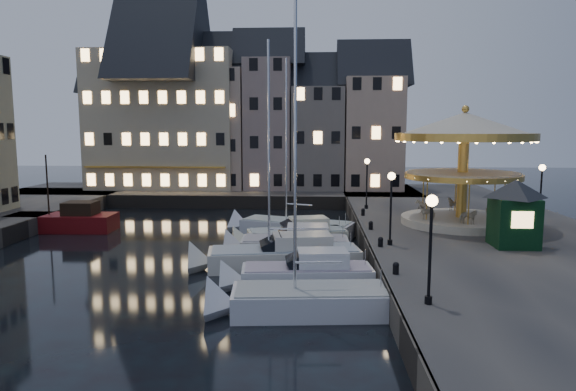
# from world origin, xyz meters

# --- Properties ---
(ground) EXTENTS (160.00, 160.00, 0.00)m
(ground) POSITION_xyz_m (0.00, 0.00, 0.00)
(ground) COLOR black
(ground) RESTS_ON ground
(quay_east) EXTENTS (16.00, 56.00, 1.30)m
(quay_east) POSITION_xyz_m (14.00, 6.00, 0.65)
(quay_east) COLOR #474442
(quay_east) RESTS_ON ground
(quay_north) EXTENTS (44.00, 12.00, 1.30)m
(quay_north) POSITION_xyz_m (-8.00, 28.00, 0.65)
(quay_north) COLOR #474442
(quay_north) RESTS_ON ground
(quaywall_e) EXTENTS (0.15, 44.00, 1.30)m
(quaywall_e) POSITION_xyz_m (6.00, 6.00, 0.65)
(quaywall_e) COLOR #47423A
(quaywall_e) RESTS_ON ground
(quaywall_n) EXTENTS (48.00, 0.15, 1.30)m
(quaywall_n) POSITION_xyz_m (-6.00, 22.00, 0.65)
(quaywall_n) COLOR #47423A
(quaywall_n) RESTS_ON ground
(streetlamp_a) EXTENTS (0.44, 0.44, 4.17)m
(streetlamp_a) POSITION_xyz_m (7.20, -9.00, 4.02)
(streetlamp_a) COLOR black
(streetlamp_a) RESTS_ON quay_east
(streetlamp_b) EXTENTS (0.44, 0.44, 4.17)m
(streetlamp_b) POSITION_xyz_m (7.20, 1.00, 4.02)
(streetlamp_b) COLOR black
(streetlamp_b) RESTS_ON quay_east
(streetlamp_c) EXTENTS (0.44, 0.44, 4.17)m
(streetlamp_c) POSITION_xyz_m (7.20, 14.50, 4.02)
(streetlamp_c) COLOR black
(streetlamp_c) RESTS_ON quay_east
(streetlamp_d) EXTENTS (0.44, 0.44, 4.17)m
(streetlamp_d) POSITION_xyz_m (18.50, 8.00, 4.02)
(streetlamp_d) COLOR black
(streetlamp_d) RESTS_ON quay_east
(bollard_a) EXTENTS (0.30, 0.30, 0.57)m
(bollard_a) POSITION_xyz_m (6.60, -5.00, 1.60)
(bollard_a) COLOR black
(bollard_a) RESTS_ON quay_east
(bollard_b) EXTENTS (0.30, 0.30, 0.57)m
(bollard_b) POSITION_xyz_m (6.60, 0.50, 1.60)
(bollard_b) COLOR black
(bollard_b) RESTS_ON quay_east
(bollard_c) EXTENTS (0.30, 0.30, 0.57)m
(bollard_c) POSITION_xyz_m (6.60, 5.50, 1.60)
(bollard_c) COLOR black
(bollard_c) RESTS_ON quay_east
(bollard_d) EXTENTS (0.30, 0.30, 0.57)m
(bollard_d) POSITION_xyz_m (6.60, 11.00, 1.60)
(bollard_d) COLOR black
(bollard_d) RESTS_ON quay_east
(townhouse_na) EXTENTS (5.50, 8.00, 12.80)m
(townhouse_na) POSITION_xyz_m (-19.50, 30.00, 7.78)
(townhouse_na) COLOR #9F917F
(townhouse_na) RESTS_ON quay_north
(townhouse_nb) EXTENTS (6.16, 8.00, 13.80)m
(townhouse_nb) POSITION_xyz_m (-14.05, 30.00, 8.28)
(townhouse_nb) COLOR slate
(townhouse_nb) RESTS_ON quay_north
(townhouse_nc) EXTENTS (6.82, 8.00, 14.80)m
(townhouse_nc) POSITION_xyz_m (-8.00, 30.00, 8.78)
(townhouse_nc) COLOR tan
(townhouse_nc) RESTS_ON quay_north
(townhouse_nd) EXTENTS (5.50, 8.00, 15.80)m
(townhouse_nd) POSITION_xyz_m (-2.25, 30.00, 9.28)
(townhouse_nd) COLOR gray
(townhouse_nd) RESTS_ON quay_north
(townhouse_ne) EXTENTS (6.16, 8.00, 12.80)m
(townhouse_ne) POSITION_xyz_m (3.20, 30.00, 7.78)
(townhouse_ne) COLOR slate
(townhouse_ne) RESTS_ON quay_north
(townhouse_nf) EXTENTS (6.82, 8.00, 13.80)m
(townhouse_nf) POSITION_xyz_m (9.25, 30.00, 8.28)
(townhouse_nf) COLOR tan
(townhouse_nf) RESTS_ON quay_north
(hotel_corner) EXTENTS (17.60, 9.00, 16.80)m
(hotel_corner) POSITION_xyz_m (-14.00, 30.00, 9.78)
(hotel_corner) COLOR #C1B292
(hotel_corner) RESTS_ON quay_north
(motorboat_a) EXTENTS (7.83, 3.15, 13.02)m
(motorboat_a) POSITION_xyz_m (2.15, -6.86, 0.54)
(motorboat_a) COLOR silver
(motorboat_a) RESTS_ON ground
(motorboat_b) EXTENTS (7.54, 2.78, 2.15)m
(motorboat_b) POSITION_xyz_m (2.11, -3.33, 0.64)
(motorboat_b) COLOR silver
(motorboat_b) RESTS_ON ground
(motorboat_c) EXTENTS (9.70, 3.91, 12.83)m
(motorboat_c) POSITION_xyz_m (0.78, 0.42, 0.68)
(motorboat_c) COLOR beige
(motorboat_c) RESTS_ON ground
(motorboat_d) EXTENTS (7.69, 2.71, 2.15)m
(motorboat_d) POSITION_xyz_m (1.26, 3.36, 0.64)
(motorboat_d) COLOR silver
(motorboat_d) RESTS_ON ground
(motorboat_e) EXTENTS (7.68, 3.85, 2.15)m
(motorboat_e) POSITION_xyz_m (1.32, 5.98, 0.64)
(motorboat_e) COLOR beige
(motorboat_e) RESTS_ON ground
(motorboat_f) EXTENTS (9.30, 5.30, 12.53)m
(motorboat_f) POSITION_xyz_m (1.01, 9.71, 0.53)
(motorboat_f) COLOR silver
(motorboat_f) RESTS_ON ground
(red_fishing_boat) EXTENTS (8.15, 3.00, 6.12)m
(red_fishing_boat) POSITION_xyz_m (-16.56, 10.39, 0.71)
(red_fishing_boat) COLOR maroon
(red_fishing_boat) RESTS_ON ground
(carousel) EXTENTS (9.34, 9.34, 8.17)m
(carousel) POSITION_xyz_m (13.06, 7.72, 6.68)
(carousel) COLOR beige
(carousel) RESTS_ON quay_east
(ticket_kiosk) EXTENTS (3.68, 3.68, 4.31)m
(ticket_kiosk) POSITION_xyz_m (14.07, 0.98, 3.86)
(ticket_kiosk) COLOR black
(ticket_kiosk) RESTS_ON quay_east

